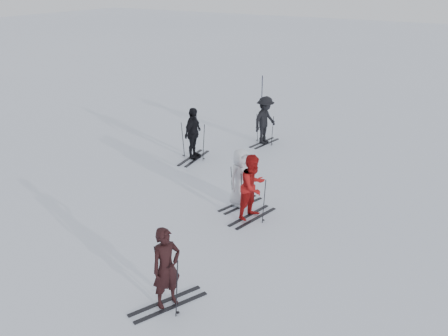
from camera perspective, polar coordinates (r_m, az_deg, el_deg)
name	(u,v)px	position (r m, az deg, el deg)	size (l,w,h in m)	color
ground	(205,212)	(14.10, -2.15, -5.06)	(120.00, 120.00, 0.00)	silver
skier_near_dark	(166,269)	(10.10, -6.60, -11.37)	(0.62, 0.41, 1.71)	black
skier_red	(253,187)	(13.44, 3.34, -2.24)	(0.87, 0.68, 1.80)	#9C1111
skier_grey	(241,178)	(14.17, 1.92, -1.16)	(0.82, 0.54, 1.69)	silver
skier_uphill_left	(193,134)	(17.77, -3.56, 3.90)	(1.08, 0.45, 1.85)	black
skier_uphill_far	(265,121)	(19.43, 4.71, 5.41)	(1.19, 0.69, 1.85)	black
skis_near_dark	(167,279)	(10.22, -6.54, -12.44)	(0.91, 1.72, 1.26)	black
skis_red	(253,197)	(13.55, 3.31, -3.28)	(0.91, 1.73, 1.26)	black
skis_grey	(241,187)	(14.27, 1.91, -2.16)	(0.83, 1.57, 1.15)	black
skis_uphill_left	(193,141)	(17.85, -3.54, 3.15)	(0.99, 1.86, 1.36)	black
skis_uphill_far	(265,129)	(19.52, 4.68, 4.48)	(0.86, 1.63, 1.19)	black
piste_marker	(262,94)	(23.93, 4.36, 8.43)	(0.04, 0.04, 1.76)	black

